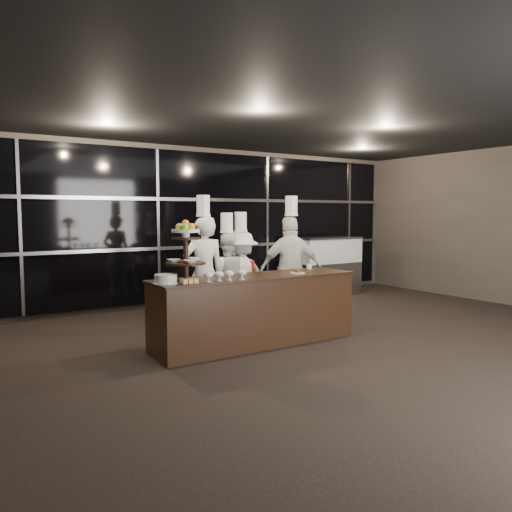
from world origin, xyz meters
TOP-DOWN VIEW (x-y plane):
  - room at (0.00, 0.00)m, footprint 10.00×10.00m
  - window_wall at (0.00, 4.94)m, footprint 8.60×0.10m
  - buffet_counter at (-1.09, 1.78)m, footprint 2.84×0.74m
  - display_stand at (-2.09, 1.78)m, footprint 0.48×0.48m
  - compotes at (-1.67, 1.56)m, footprint 0.58×0.11m
  - layer_cake at (-2.37, 1.73)m, footprint 0.30×0.30m
  - pastry_squares at (-2.13, 1.62)m, footprint 0.19×0.13m
  - small_plate at (-0.47, 1.68)m, footprint 0.20×0.20m
  - chef_cup at (0.01, 2.03)m, footprint 0.08×0.08m
  - display_case at (2.32, 4.30)m, footprint 1.45×0.63m
  - chef_a at (-1.32, 2.83)m, footprint 0.67×0.49m
  - chef_b at (-0.83, 3.01)m, footprint 0.88×0.82m
  - chef_c at (-0.59, 2.99)m, footprint 0.97×0.58m
  - chef_d at (0.06, 2.53)m, footprint 1.08×0.73m

SIDE VIEW (x-z plane):
  - buffet_counter at x=-1.09m, z-range 0.01..0.93m
  - display_case at x=2.32m, z-range 0.07..1.31m
  - chef_b at x=-0.83m, z-range -0.13..1.62m
  - chef_c at x=-0.59m, z-range -0.14..1.63m
  - chef_d at x=0.06m, z-range -0.13..1.88m
  - chef_a at x=-1.32m, z-range -0.12..1.88m
  - small_plate at x=-0.47m, z-range 0.91..0.96m
  - pastry_squares at x=-2.13m, z-range 0.92..0.97m
  - chef_cup at x=0.01m, z-range 0.92..0.99m
  - layer_cake at x=-2.37m, z-range 0.92..1.03m
  - compotes at x=-1.67m, z-range 0.94..1.06m
  - display_stand at x=-2.09m, z-range 0.97..1.71m
  - room at x=0.00m, z-range -3.50..6.50m
  - window_wall at x=0.00m, z-range 0.10..2.90m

